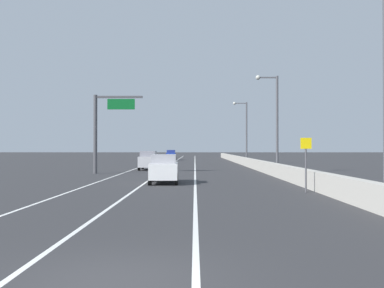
{
  "coord_description": "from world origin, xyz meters",
  "views": [
    {
      "loc": [
        1.48,
        -7.64,
        2.45
      ],
      "look_at": [
        1.12,
        45.23,
        2.94
      ],
      "focal_mm": 39.06,
      "sensor_mm": 36.0,
      "label": 1
    }
  ],
  "objects": [
    {
      "name": "speed_advisory_sign",
      "position": [
        7.58,
        15.3,
        1.76
      ],
      "size": [
        0.6,
        0.11,
        3.0
      ],
      "color": "#4C4C51",
      "rests_on": "ground_plane"
    },
    {
      "name": "overhead_sign_gantry",
      "position": [
        -7.26,
        31.94,
        4.73
      ],
      "size": [
        4.68,
        0.36,
        7.5
      ],
      "color": "#47474C",
      "rests_on": "ground_plane"
    },
    {
      "name": "car_blue_2",
      "position": [
        -3.28,
        75.8,
        1.01
      ],
      "size": [
        1.9,
        4.06,
        2.04
      ],
      "color": "#1E389E",
      "rests_on": "ground_plane"
    },
    {
      "name": "car_silver_0",
      "position": [
        -3.68,
        38.82,
        1.04
      ],
      "size": [
        1.95,
        4.28,
        2.09
      ],
      "color": "#B7B7BC",
      "rests_on": "ground_plane"
    },
    {
      "name": "jersey_barrier_right",
      "position": [
        8.48,
        40.0,
        0.55
      ],
      "size": [
        0.6,
        120.0,
        1.1
      ],
      "primitive_type": "cube",
      "color": "#B2ADA3",
      "rests_on": "ground_plane"
    },
    {
      "name": "lane_stripe_center",
      "position": [
        -2.0,
        55.0,
        0.0
      ],
      "size": [
        0.16,
        130.0,
        0.0
      ],
      "primitive_type": "cube",
      "color": "silver",
      "rests_on": "ground_plane"
    },
    {
      "name": "lamp_post_right_near",
      "position": [
        8.83,
        8.99,
        5.4
      ],
      "size": [
        2.14,
        0.44,
        9.32
      ],
      "color": "#4C4C51",
      "rests_on": "ground_plane"
    },
    {
      "name": "lane_stripe_left",
      "position": [
        -5.5,
        55.0,
        0.0
      ],
      "size": [
        0.16,
        130.0,
        0.0
      ],
      "primitive_type": "cube",
      "color": "silver",
      "rests_on": "ground_plane"
    },
    {
      "name": "lane_stripe_right",
      "position": [
        1.5,
        55.0,
        0.0
      ],
      "size": [
        0.16,
        130.0,
        0.0
      ],
      "primitive_type": "cube",
      "color": "silver",
      "rests_on": "ground_plane"
    },
    {
      "name": "car_white_1",
      "position": [
        -0.66,
        21.16,
        1.0
      ],
      "size": [
        2.08,
        4.21,
        2.0
      ],
      "color": "white",
      "rests_on": "ground_plane"
    },
    {
      "name": "ground_plane",
      "position": [
        0.0,
        64.0,
        0.0
      ],
      "size": [
        320.0,
        320.0,
        0.0
      ],
      "primitive_type": "plane",
      "color": "#2D2D30"
    },
    {
      "name": "lamp_post_right_second",
      "position": [
        8.98,
        31.74,
        5.4
      ],
      "size": [
        2.14,
        0.44,
        9.32
      ],
      "color": "#4C4C51",
      "rests_on": "ground_plane"
    },
    {
      "name": "lamp_post_right_third",
      "position": [
        8.91,
        54.5,
        5.4
      ],
      "size": [
        2.14,
        0.44,
        9.32
      ],
      "color": "#4C4C51",
      "rests_on": "ground_plane"
    }
  ]
}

